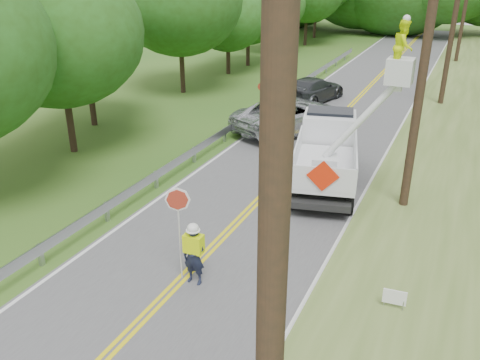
% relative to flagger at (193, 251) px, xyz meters
% --- Properties ---
extents(ground, '(140.00, 140.00, 0.00)m').
position_rel_flagger_xyz_m(ground, '(-0.40, -2.15, -1.02)').
color(ground, '#235216').
rests_on(ground, ground).
extents(road, '(7.20, 96.00, 0.03)m').
position_rel_flagger_xyz_m(road, '(-0.40, 11.85, -1.00)').
color(road, '#4D4D50').
rests_on(road, ground).
extents(guardrail, '(0.18, 48.00, 0.77)m').
position_rel_flagger_xyz_m(guardrail, '(-4.42, 12.76, -0.46)').
color(guardrail, '#A4A7AC').
rests_on(guardrail, ground).
extents(utility_poles, '(1.60, 43.30, 10.00)m').
position_rel_flagger_xyz_m(utility_poles, '(4.60, 14.87, 4.25)').
color(utility_poles, black).
rests_on(utility_poles, ground).
extents(tall_grass_verge, '(7.00, 96.00, 0.30)m').
position_rel_flagger_xyz_m(tall_grass_verge, '(6.70, 11.85, -0.87)').
color(tall_grass_verge, '#4C6228').
rests_on(tall_grass_verge, ground).
extents(flagger, '(1.09, 0.43, 2.79)m').
position_rel_flagger_xyz_m(flagger, '(0.00, 0.00, 0.00)').
color(flagger, '#191E33').
rests_on(flagger, road).
extents(bucket_truck, '(4.76, 6.95, 6.53)m').
position_rel_flagger_xyz_m(bucket_truck, '(1.37, 8.81, 0.48)').
color(bucket_truck, black).
rests_on(bucket_truck, road).
extents(suv_silver, '(5.15, 7.06, 1.78)m').
position_rel_flagger_xyz_m(suv_silver, '(-2.23, 13.76, -0.10)').
color(suv_silver, silver).
rests_on(suv_silver, road).
extents(suv_darkgrey, '(3.28, 5.58, 1.52)m').
position_rel_flagger_xyz_m(suv_darkgrey, '(-2.86, 19.95, -0.24)').
color(suv_darkgrey, '#323539').
rests_on(suv_darkgrey, road).
extents(stop_sign_permanent, '(0.44, 0.06, 2.09)m').
position_rel_flagger_xyz_m(stop_sign_permanent, '(-4.31, 15.01, 0.33)').
color(stop_sign_permanent, '#A4A7AC').
rests_on(stop_sign_permanent, ground).
extents(yard_sign, '(0.57, 0.08, 0.83)m').
position_rel_flagger_xyz_m(yard_sign, '(5.23, 0.78, -0.42)').
color(yard_sign, white).
rests_on(yard_sign, ground).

